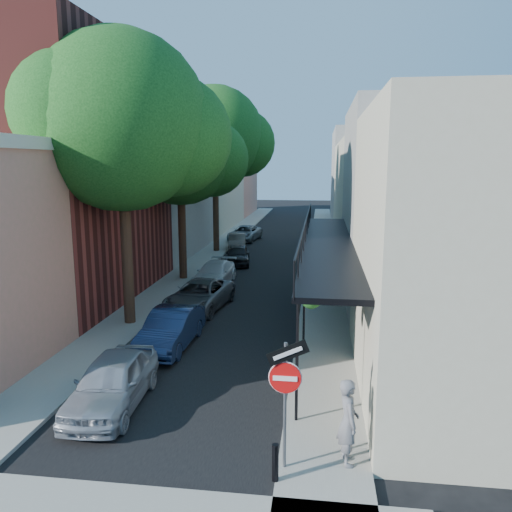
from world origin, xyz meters
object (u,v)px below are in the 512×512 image
(oak_mid, at_px, (188,152))
(parked_car_b, at_px, (171,329))
(parked_car_e, at_px, (238,255))
(oak_far, at_px, (222,138))
(parked_car_d, at_px, (215,273))
(sign_post, at_px, (286,383))
(parked_car_a, at_px, (112,382))
(bollard, at_px, (275,463))
(parked_car_f, at_px, (237,242))
(parked_car_g, at_px, (245,233))
(parked_car_c, at_px, (199,296))
(pedestrian, at_px, (348,421))
(oak_near, at_px, (134,126))

(oak_mid, relative_size, parked_car_b, 2.48)
(oak_mid, xyz_separation_m, parked_car_e, (1.94, 4.50, -6.43))
(oak_far, distance_m, parked_car_d, 12.75)
(sign_post, distance_m, parked_car_a, 5.51)
(sign_post, xyz_separation_m, bollard, (-0.16, -0.47, -1.52))
(oak_far, bearing_deg, parked_car_f, 49.06)
(parked_car_f, xyz_separation_m, parked_car_g, (-0.07, 4.38, 0.04))
(parked_car_a, relative_size, parked_car_b, 1.00)
(oak_far, distance_m, parked_car_a, 25.18)
(parked_car_c, bearing_deg, parked_car_g, 100.52)
(parked_car_e, xyz_separation_m, parked_car_g, (-1.06, 9.94, 0.00))
(parked_car_b, bearing_deg, oak_far, 97.91)
(sign_post, xyz_separation_m, parked_car_d, (-4.98, 16.21, -1.43))
(pedestrian, bearing_deg, sign_post, 94.85)
(bollard, bearing_deg, parked_car_g, 99.77)
(parked_car_a, distance_m, parked_car_e, 19.43)
(parked_car_d, relative_size, parked_car_e, 1.13)
(oak_near, relative_size, oak_far, 0.96)
(oak_far, xyz_separation_m, parked_car_e, (1.88, -4.53, -7.63))
(oak_far, distance_m, parked_car_c, 16.74)
(oak_near, height_order, parked_car_c, oak_near)
(parked_car_g, bearing_deg, bollard, -72.55)
(oak_near, distance_m, parked_car_c, 7.79)
(oak_near, bearing_deg, parked_car_b, -51.48)
(oak_near, bearing_deg, parked_car_e, 81.37)
(oak_near, xyz_separation_m, parked_car_d, (1.54, 6.93, -7.27))
(sign_post, xyz_separation_m, parked_car_a, (-4.81, 2.34, -1.33))
(parked_car_b, height_order, parked_car_g, parked_car_b)
(sign_post, height_order, parked_car_a, sign_post)
(sign_post, bearing_deg, pedestrian, 15.38)
(parked_car_d, bearing_deg, oak_near, -98.49)
(parked_car_e, bearing_deg, parked_car_d, -101.51)
(oak_mid, bearing_deg, parked_car_g, 86.51)
(parked_car_d, relative_size, parked_car_g, 0.92)
(oak_near, relative_size, parked_car_g, 2.50)
(parked_car_a, distance_m, parked_car_c, 9.16)
(oak_far, height_order, parked_car_c, oak_far)
(parked_car_c, relative_size, parked_car_g, 1.02)
(parked_car_a, height_order, parked_car_d, parked_car_a)
(sign_post, bearing_deg, oak_mid, 110.86)
(bollard, distance_m, pedestrian, 1.79)
(bollard, bearing_deg, parked_car_a, 148.90)
(parked_car_d, relative_size, parked_car_f, 1.17)
(oak_mid, distance_m, oak_far, 9.12)
(parked_car_c, relative_size, parked_car_d, 1.11)
(parked_car_c, bearing_deg, bollard, -61.71)
(bollard, bearing_deg, parked_car_e, 101.38)
(sign_post, distance_m, pedestrian, 1.68)
(parked_car_f, xyz_separation_m, pedestrian, (6.94, -26.96, 0.48))
(parked_car_e, relative_size, parked_car_g, 0.81)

